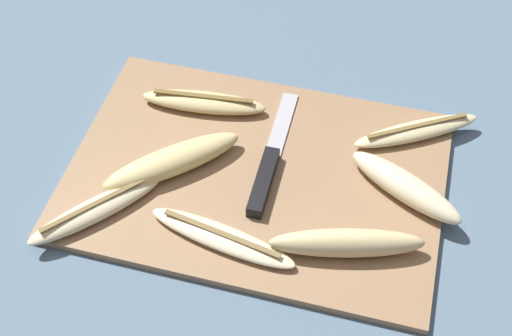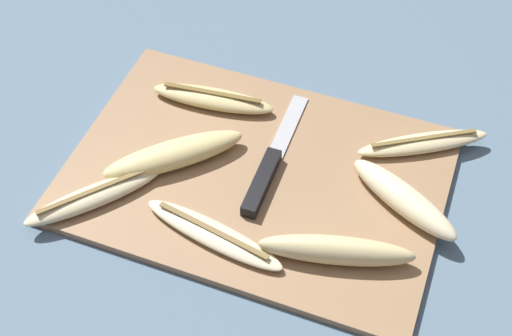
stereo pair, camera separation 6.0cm
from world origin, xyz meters
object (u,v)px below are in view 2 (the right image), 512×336
Objects in this scene: banana_spotted_left at (213,99)px; banana_soft_right at (423,143)px; banana_mellow_near at (336,250)px; banana_bright_far at (213,234)px; banana_pale_long at (404,199)px; banana_golden_short at (174,154)px; knife at (266,172)px; banana_cream_curved at (94,196)px.

banana_soft_right is at bearing 4.45° from banana_spotted_left.
banana_mellow_near is 0.15m from banana_bright_far.
banana_pale_long is at bearing 61.38° from banana_mellow_near.
banana_golden_short is at bearing -92.56° from banana_spotted_left.
banana_mellow_near is 1.11× the size of banana_golden_short.
banana_soft_right is at bearing 48.49° from banana_bright_far.
banana_soft_right is at bearing 25.10° from banana_golden_short.
banana_bright_far is 1.15× the size of banana_golden_short.
knife is at bearing 10.09° from banana_golden_short.
banana_cream_curved is at bearing -126.19° from banana_golden_short.
banana_pale_long is at bearing 19.34° from banana_cream_curved.
banana_soft_right is (0.21, 0.24, 0.00)m from banana_bright_far.
banana_golden_short is 0.99× the size of banana_soft_right.
banana_mellow_near is 0.25m from banana_golden_short.
knife is 1.32× the size of banana_golden_short.
banana_spotted_left is at bearing 164.23° from banana_pale_long.
knife is at bearing 143.14° from banana_mellow_near.
banana_mellow_near is at bearing -37.78° from knife.
knife is 1.40× the size of banana_cream_curved.
banana_spotted_left is (0.07, 0.21, 0.00)m from banana_cream_curved.
banana_pale_long is 0.39m from banana_cream_curved.
banana_pale_long is 0.91× the size of banana_spotted_left.
banana_mellow_near is 0.22m from banana_soft_right.
banana_mellow_near is at bearing -118.62° from banana_pale_long.
banana_spotted_left is at bearing -175.55° from banana_soft_right.
banana_cream_curved is 0.94× the size of banana_golden_short.
banana_mellow_near is 0.31m from banana_spotted_left.
banana_pale_long is 0.11m from banana_soft_right.
banana_mellow_near is at bearing -15.86° from banana_golden_short.
banana_soft_right reaches higher than banana_bright_far.
banana_bright_far is (-0.21, -0.13, -0.01)m from banana_pale_long.
knife is 1.19× the size of banana_mellow_near.
banana_golden_short reaches higher than banana_soft_right.
banana_mellow_near is 0.32m from banana_cream_curved.
banana_golden_short is at bearing 135.56° from banana_bright_far.
banana_pale_long is 0.30m from banana_golden_short.
banana_spotted_left is at bearing 141.71° from banana_mellow_near.
banana_pale_long is 0.95× the size of banana_soft_right.
banana_golden_short is at bearing -170.83° from knife.
banana_bright_far is (0.16, 0.00, -0.00)m from banana_cream_curved.
knife is 0.18m from banana_pale_long.
banana_cream_curved is at bearing -147.60° from banana_soft_right.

